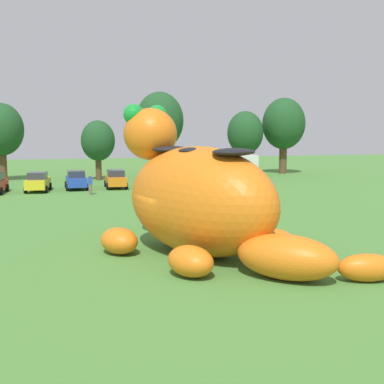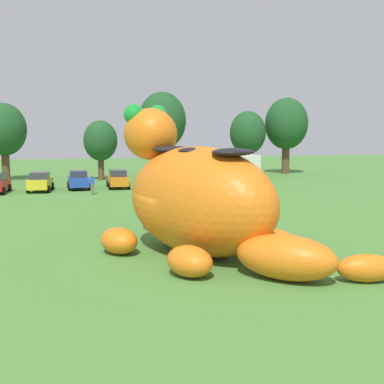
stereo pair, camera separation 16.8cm
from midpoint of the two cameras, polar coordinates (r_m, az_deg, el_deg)
name	(u,v)px [view 1 (the left image)]	position (r m, az deg, el deg)	size (l,w,h in m)	color
ground_plane	(166,252)	(20.94, -3.30, -7.16)	(160.00, 160.00, 0.00)	#4C8438
giant_inflatable_creature	(199,199)	(20.20, 0.64, -0.84)	(9.88, 11.11, 6.46)	orange
car_yellow	(38,182)	(44.58, -17.90, 1.16)	(2.34, 4.29, 1.72)	yellow
car_blue	(76,180)	(45.48, -13.68, 1.41)	(1.97, 4.12, 1.72)	#2347B7
car_orange	(116,179)	(45.63, -9.14, 1.54)	(2.05, 4.15, 1.72)	orange
car_white	(153,178)	(46.42, -4.80, 1.70)	(2.02, 4.14, 1.72)	white
car_silver	(195,178)	(46.14, 0.26, 1.69)	(1.95, 4.10, 1.72)	#B7BABF
box_truck	(238,167)	(50.10, 5.39, 2.93)	(2.55, 6.47, 2.95)	#333842
tree_mid_left	(1,130)	(56.05, -21.75, 6.84)	(4.71, 4.71, 8.36)	brown
tree_centre_left	(98,141)	(53.75, -11.17, 5.94)	(3.67, 3.67, 6.52)	brown
tree_centre	(160,121)	(57.11, -3.93, 8.35)	(5.60, 5.60, 9.93)	brown
tree_centre_right	(245,133)	(59.58, 6.24, 6.93)	(4.40, 4.40, 7.80)	brown
tree_mid_right	(284,124)	(62.52, 10.74, 7.90)	(5.39, 5.39, 9.56)	brown
spectator_near_inflatable	(187,181)	(43.50, -0.70, 1.35)	(0.38, 0.26, 1.71)	black
spectator_mid_field	(90,185)	(40.99, -12.08, 0.85)	(0.38, 0.26, 1.71)	#726656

